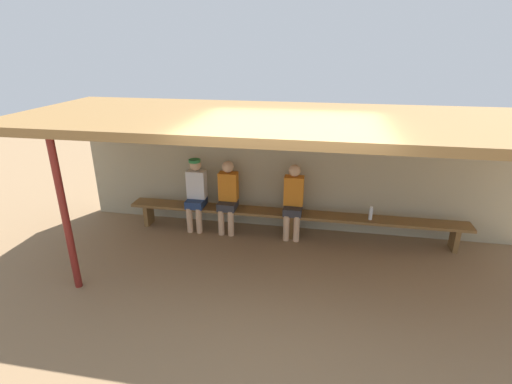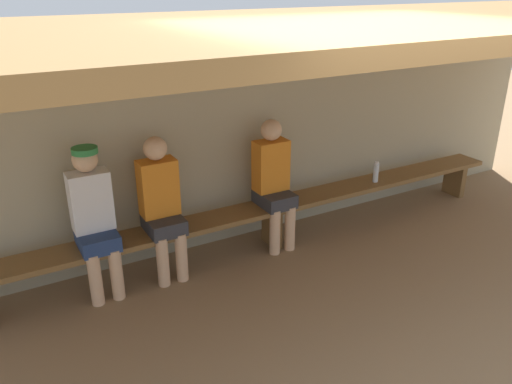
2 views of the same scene
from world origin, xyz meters
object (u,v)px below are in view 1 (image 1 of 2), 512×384
Objects in this scene: support_post at (65,217)px; player_in_white at (196,191)px; player_shirtless_tan at (228,194)px; player_in_red at (293,199)px; water_bottle_blue at (371,213)px; bench at (292,216)px.

player_in_white is (1.10, 2.10, -0.35)m from support_post.
support_post is 1.65× the size of player_shirtless_tan.
water_bottle_blue is (1.33, -0.04, -0.15)m from player_in_red.
support_post is 1.65× the size of player_in_red.
player_in_white is at bearing 179.88° from bench.
water_bottle_blue is at bearing 26.07° from support_post.
support_post is at bearing -143.77° from bench.
player_shirtless_tan reaches higher than bench.
bench is 1.80m from player_in_white.
water_bottle_blue is at bearing -0.81° from player_in_white.
bench is 1.22m from player_shirtless_tan.
player_shirtless_tan is 0.60m from player_in_white.
bench is 0.34m from player_in_red.
player_in_red is at bearing 36.12° from support_post.
player_in_white is at bearing 179.98° from player_in_red.
bench is 24.92× the size of water_bottle_blue.
support_post is 9.14× the size of water_bottle_blue.
support_post is 3.59m from player_in_red.
player_in_white is 3.12m from water_bottle_blue.
player_shirtless_tan reaches higher than water_bottle_blue.
player_shirtless_tan is at bearing -0.05° from player_in_white.
water_bottle_blue is (4.21, 2.06, -0.53)m from support_post.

